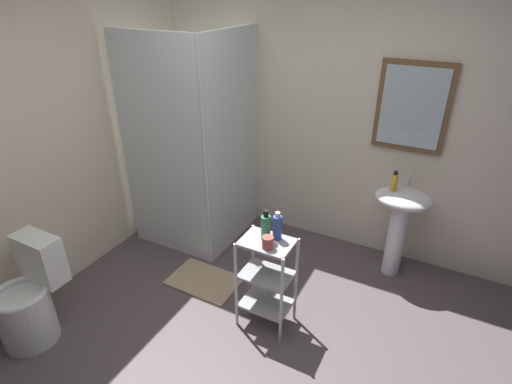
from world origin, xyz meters
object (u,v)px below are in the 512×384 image
Objects in this scene: body_wash_bottle_green at (266,227)px; rinse_cup at (268,242)px; hand_soap_bottle at (394,182)px; toilet at (30,301)px; pedestal_sink at (400,216)px; shampoo_bottle_blue at (277,227)px; bath_mat at (204,281)px; storage_cart at (267,276)px; shower_stall at (199,195)px.

rinse_cup is (0.06, -0.09, -0.05)m from body_wash_bottle_green.
body_wash_bottle_green is at bearing -122.28° from hand_soap_bottle.
rinse_cup is (1.47, 0.82, 0.47)m from toilet.
body_wash_bottle_green is at bearing -125.43° from pedestal_sink.
body_wash_bottle_green is 0.08m from shampoo_bottle_blue.
pedestal_sink is at bearing 54.57° from body_wash_bottle_green.
body_wash_bottle_green is (1.41, 0.91, 0.52)m from toilet.
bath_mat is (-0.72, 0.10, -0.82)m from shampoo_bottle_blue.
body_wash_bottle_green is 2.60× the size of rinse_cup.
toilet is 1.75m from rinse_cup.
body_wash_bottle_green is 1.08× the size of shampoo_bottle_blue.
storage_cart is 1.23× the size of bath_mat.
storage_cart is (-0.72, -1.06, -0.14)m from pedestal_sink.
storage_cart reaches higher than bath_mat.
hand_soap_bottle is 1.26m from rinse_cup.
storage_cart is at bearing -126.20° from shampoo_bottle_blue.
rinse_cup is at bearing -60.50° from storage_cart.
hand_soap_bottle reaches higher than pedestal_sink.
bath_mat is (-0.72, 0.23, -0.77)m from rinse_cup.
storage_cart is 8.51× the size of rinse_cup.
shampoo_bottle_blue is at bearing -123.91° from pedestal_sink.
rinse_cup reaches higher than storage_cart.
storage_cart is at bearing -13.19° from bath_mat.
toilet is 1.27× the size of bath_mat.
pedestal_sink is at bearing 56.09° from shampoo_bottle_blue.
hand_soap_bottle is 1.21m from body_wash_bottle_green.
storage_cart is 1.30m from hand_soap_bottle.
body_wash_bottle_green is 1.07m from bath_mat.
hand_soap_bottle is 0.28× the size of bath_mat.
pedestal_sink is at bearing 9.36° from hand_soap_bottle.
bath_mat is (-1.30, -0.89, -0.88)m from hand_soap_bottle.
shower_stall is 1.41m from shampoo_bottle_blue.
storage_cart is at bearing -44.12° from body_wash_bottle_green.
body_wash_bottle_green reaches higher than rinse_cup.
shampoo_bottle_blue reaches higher than storage_cart.
hand_soap_bottle is (2.05, 1.94, 0.57)m from toilet.
shampoo_bottle_blue reaches higher than toilet.
body_wash_bottle_green is (-0.74, -1.04, 0.26)m from pedestal_sink.
storage_cart is 0.82m from bath_mat.
shower_stall is at bearing 126.32° from bath_mat.
bath_mat is (-0.68, 0.16, -0.43)m from storage_cart.
toilet is at bearing -150.67° from rinse_cup.
toilet is at bearing -125.58° from bath_mat.
shampoo_bottle_blue reaches higher than pedestal_sink.
shampoo_bottle_blue is (-0.67, -1.00, 0.25)m from pedestal_sink.
bath_mat is at bearing -145.74° from hand_soap_bottle.
toilet is 1.83m from shampoo_bottle_blue.
rinse_cup reaches higher than bath_mat.
pedestal_sink is 3.58× the size of body_wash_bottle_green.
storage_cart is at bearing 119.50° from rinse_cup.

